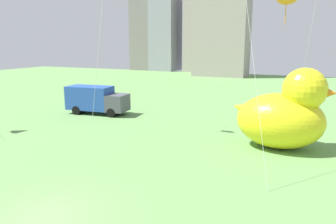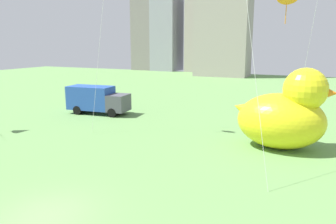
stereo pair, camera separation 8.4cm
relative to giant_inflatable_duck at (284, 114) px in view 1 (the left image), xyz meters
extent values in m
plane|color=#669551|center=(-8.13, -13.88, -2.40)|extent=(140.00, 140.00, 0.00)
ellipsoid|color=yellow|center=(-0.24, 0.00, -0.47)|extent=(5.90, 4.36, 3.84)
sphere|color=yellow|center=(1.17, 0.00, 1.80)|extent=(2.87, 2.87, 2.87)
cone|color=orange|center=(2.46, 0.00, 1.65)|extent=(1.29, 1.29, 1.29)
cone|color=yellow|center=(-2.80, 0.00, 0.17)|extent=(1.76, 1.54, 1.85)
cube|color=#264CA5|center=(-19.46, 3.86, -0.75)|extent=(4.81, 2.77, 2.40)
cube|color=#4C4C56|center=(-16.29, 4.19, -1.11)|extent=(2.02, 2.47, 1.68)
cylinder|color=black|center=(-16.48, 4.17, -1.95)|extent=(1.15, 2.48, 0.90)
cylinder|color=black|center=(-20.45, 3.75, -1.95)|extent=(1.15, 2.48, 0.90)
cube|color=gray|center=(-42.13, 58.79, 15.09)|extent=(6.97, 7.45, 34.98)
cube|color=gray|center=(-36.13, 58.12, 9.70)|extent=(6.60, 7.50, 24.20)
cube|color=#9E938C|center=(-24.13, 59.04, 13.24)|extent=(11.90, 7.15, 31.28)
cylinder|color=silver|center=(-0.87, -6.54, 2.51)|extent=(2.04, 2.11, 9.82)
cylinder|color=orange|center=(0.17, -5.53, 6.52)|extent=(0.04, 0.04, 1.60)
cylinder|color=silver|center=(-14.07, -1.48, 5.13)|extent=(1.16, 1.72, 15.05)
cylinder|color=silver|center=(0.89, 8.93, 4.90)|extent=(1.50, 2.69, 14.59)
camera|label=1|loc=(1.88, -23.26, 4.77)|focal=34.99mm
camera|label=2|loc=(1.95, -23.23, 4.77)|focal=34.99mm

